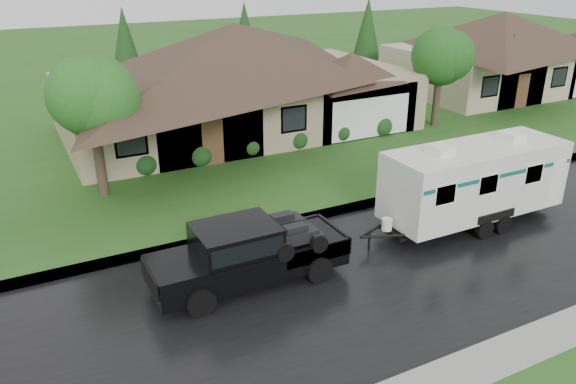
% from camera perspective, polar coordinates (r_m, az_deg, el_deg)
% --- Properties ---
extents(ground, '(140.00, 140.00, 0.00)m').
position_cam_1_polar(ground, '(19.06, 5.54, -5.32)').
color(ground, '#25581B').
rests_on(ground, ground).
extents(road, '(140.00, 8.00, 0.01)m').
position_cam_1_polar(road, '(17.64, 9.06, -8.00)').
color(road, black).
rests_on(road, ground).
extents(curb, '(140.00, 0.50, 0.15)m').
position_cam_1_polar(curb, '(20.74, 2.22, -2.53)').
color(curb, gray).
rests_on(curb, ground).
extents(lawn, '(140.00, 26.00, 0.15)m').
position_cam_1_polar(lawn, '(31.73, -9.20, 6.35)').
color(lawn, '#25581B').
rests_on(lawn, ground).
extents(house_main, '(19.44, 10.80, 6.90)m').
position_cam_1_polar(house_main, '(30.63, -4.74, 12.74)').
color(house_main, '#9A8C68').
rests_on(house_main, lawn).
extents(house_neighbor, '(15.12, 9.72, 6.45)m').
position_cam_1_polar(house_neighbor, '(42.79, 21.24, 13.87)').
color(house_neighbor, tan).
rests_on(house_neighbor, lawn).
extents(tree_left_green, '(3.37, 3.37, 5.57)m').
position_cam_1_polar(tree_left_green, '(22.48, -19.37, 8.88)').
color(tree_left_green, '#382B1E').
rests_on(tree_left_green, lawn).
extents(tree_right_green, '(3.28, 3.28, 5.42)m').
position_cam_1_polar(tree_right_green, '(32.01, 15.27, 13.05)').
color(tree_right_green, '#382B1E').
rests_on(tree_right_green, lawn).
extents(shrub_row, '(13.60, 1.00, 1.00)m').
position_cam_1_polar(shrub_row, '(27.20, -1.38, 5.10)').
color(shrub_row, '#143814').
rests_on(shrub_row, lawn).
extents(pickup_truck, '(5.79, 2.20, 1.93)m').
position_cam_1_polar(pickup_truck, '(16.45, -4.38, -6.07)').
color(pickup_truck, black).
rests_on(pickup_truck, ground).
extents(travel_trailer, '(7.14, 2.51, 3.21)m').
position_cam_1_polar(travel_trailer, '(20.83, 18.41, 1.24)').
color(travel_trailer, silver).
rests_on(travel_trailer, ground).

